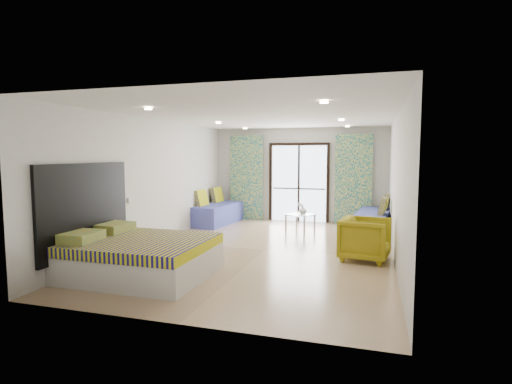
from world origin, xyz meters
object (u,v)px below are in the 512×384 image
(coffee_table, at_px, (300,216))
(armchair, at_px, (365,237))
(daybed_left, at_px, (218,213))
(bed, at_px, (139,256))
(daybed_right, at_px, (374,221))

(coffee_table, distance_m, armchair, 3.08)
(daybed_left, bearing_deg, bed, -77.49)
(coffee_table, bearing_deg, armchair, -57.12)
(daybed_left, bearing_deg, coffee_table, -2.06)
(daybed_left, height_order, daybed_right, daybed_left)
(daybed_left, relative_size, coffee_table, 2.60)
(daybed_right, xyz_separation_m, coffee_table, (-1.82, -0.18, 0.07))
(daybed_left, relative_size, daybed_right, 1.03)
(armchair, bearing_deg, daybed_left, 63.38)
(daybed_right, xyz_separation_m, armchair, (-0.14, -2.76, 0.14))
(bed, bearing_deg, daybed_right, 53.10)
(coffee_table, bearing_deg, daybed_left, 172.82)
(coffee_table, bearing_deg, daybed_right, 5.51)
(daybed_right, relative_size, coffee_table, 2.52)
(daybed_right, bearing_deg, bed, -120.48)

